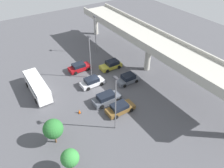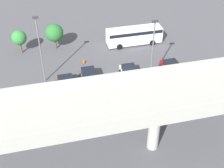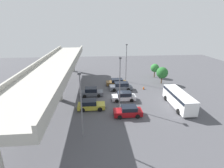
# 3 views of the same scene
# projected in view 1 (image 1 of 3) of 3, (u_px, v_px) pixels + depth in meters

# --- Properties ---
(ground_plane) EXTENTS (88.28, 88.28, 0.00)m
(ground_plane) POSITION_uv_depth(u_px,v_px,m) (102.00, 86.00, 39.54)
(ground_plane) COLOR #4C4C51
(highway_overpass) EXTENTS (42.31, 6.24, 7.47)m
(highway_overpass) POSITION_uv_depth(u_px,v_px,m) (150.00, 41.00, 40.35)
(highway_overpass) COLOR #ADAAA0
(highway_overpass) RESTS_ON ground_plane
(parked_car_0) EXTENTS (2.14, 4.32, 1.58)m
(parked_car_0) POSITION_uv_depth(u_px,v_px,m) (79.00, 67.00, 43.25)
(parked_car_0) COLOR maroon
(parked_car_0) RESTS_ON ground_plane
(parked_car_1) EXTENTS (2.21, 4.44, 1.61)m
(parked_car_1) POSITION_uv_depth(u_px,v_px,m) (111.00, 65.00, 43.90)
(parked_car_1) COLOR gold
(parked_car_1) RESTS_ON ground_plane
(parked_car_2) EXTENTS (2.13, 4.34, 1.60)m
(parked_car_2) POSITION_uv_depth(u_px,v_px,m) (92.00, 82.00, 39.29)
(parked_car_2) COLOR silver
(parked_car_2) RESTS_ON ground_plane
(parked_car_3) EXTENTS (2.22, 4.33, 1.63)m
(parked_car_3) POSITION_uv_depth(u_px,v_px,m) (128.00, 79.00, 40.05)
(parked_car_3) COLOR #515660
(parked_car_3) RESTS_ON ground_plane
(parked_car_4) EXTENTS (2.12, 4.80, 1.68)m
(parked_car_4) POSITION_uv_depth(u_px,v_px,m) (107.00, 98.00, 35.61)
(parked_car_4) COLOR #515660
(parked_car_4) RESTS_ON ground_plane
(parked_car_5) EXTENTS (2.23, 4.58, 1.48)m
(parked_car_5) POSITION_uv_depth(u_px,v_px,m) (120.00, 108.00, 33.86)
(parked_car_5) COLOR brown
(parked_car_5) RESTS_ON ground_plane
(shuttle_bus) EXTENTS (8.42, 2.63, 2.51)m
(shuttle_bus) POSITION_uv_depth(u_px,v_px,m) (37.00, 85.00, 37.20)
(shuttle_bus) COLOR white
(shuttle_bus) RESTS_ON ground_plane
(lamp_post_near_aisle) EXTENTS (0.70, 0.35, 8.38)m
(lamp_post_near_aisle) POSITION_uv_depth(u_px,v_px,m) (95.00, 32.00, 46.76)
(lamp_post_near_aisle) COLOR slate
(lamp_post_near_aisle) RESTS_ON ground_plane
(lamp_post_mid_lot) EXTENTS (0.70, 0.35, 8.47)m
(lamp_post_mid_lot) POSITION_uv_depth(u_px,v_px,m) (90.00, 54.00, 38.87)
(lamp_post_mid_lot) COLOR slate
(lamp_post_mid_lot) RESTS_ON ground_plane
(lamp_post_by_overpass) EXTENTS (0.70, 0.35, 8.95)m
(lamp_post_by_overpass) POSITION_uv_depth(u_px,v_px,m) (116.00, 101.00, 28.44)
(lamp_post_by_overpass) COLOR slate
(lamp_post_by_overpass) RESTS_ON ground_plane
(tree_front_centre) EXTENTS (2.64, 2.64, 3.94)m
(tree_front_centre) POSITION_uv_depth(u_px,v_px,m) (53.00, 129.00, 27.96)
(tree_front_centre) COLOR brown
(tree_front_centre) RESTS_ON ground_plane
(tree_front_right) EXTENTS (2.16, 2.16, 3.58)m
(tree_front_right) POSITION_uv_depth(u_px,v_px,m) (70.00, 158.00, 24.66)
(tree_front_right) COLOR brown
(tree_front_right) RESTS_ON ground_plane
(traffic_cone) EXTENTS (0.44, 0.44, 0.70)m
(traffic_cone) POSITION_uv_depth(u_px,v_px,m) (79.00, 111.00, 33.80)
(traffic_cone) COLOR black
(traffic_cone) RESTS_ON ground_plane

